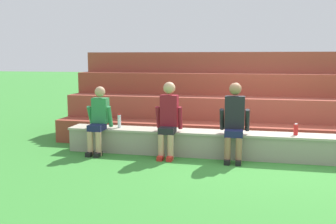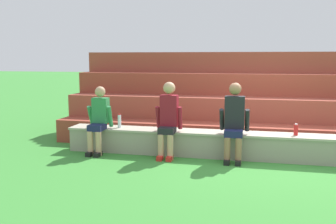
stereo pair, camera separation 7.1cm
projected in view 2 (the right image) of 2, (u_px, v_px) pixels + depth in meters
The scene contains 8 objects.
ground_plane at pixel (265, 162), 6.76m from camera, with size 80.00×80.00×0.00m, color #388433.
stone_seating_wall at pixel (265, 146), 6.96m from camera, with size 7.62×0.52×0.47m.
brick_bleachers at pixel (264, 106), 8.73m from camera, with size 8.91×2.39×1.99m.
person_far_left at pixel (99, 119), 7.37m from camera, with size 0.48×0.59×1.30m.
person_left_of_center at pixel (168, 118), 7.06m from camera, with size 0.50×0.57×1.41m.
person_center at pixel (234, 120), 6.79m from camera, with size 0.53×0.56×1.41m.
water_bottle_near_right at pixel (119, 121), 7.55m from camera, with size 0.07×0.07×0.27m.
water_bottle_center_gap at pixel (296, 130), 6.79m from camera, with size 0.08×0.08×0.21m.
Camera 2 is at (-0.20, -6.79, 1.85)m, focal length 40.57 mm.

